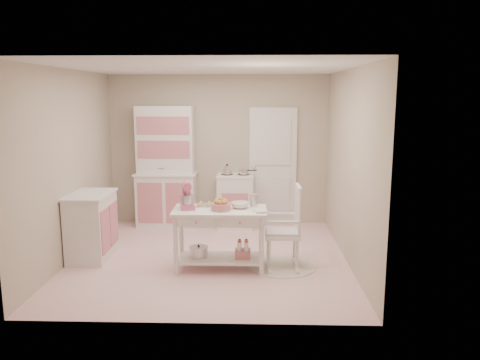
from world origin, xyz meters
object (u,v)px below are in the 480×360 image
Objects in this scene: stove at (235,201)px; stand_mixer at (187,196)px; hutch at (166,167)px; work_table at (220,239)px; rocking_chair at (282,226)px; bread_basket at (221,207)px; base_cabinet at (91,226)px.

stand_mixer reaches higher than stove.
hutch reaches higher than stand_mixer.
work_table is 3.53× the size of stand_mixer.
hutch reaches higher than rocking_chair.
stove is 2.11m from stand_mixer.
rocking_chair is at bearing -45.50° from hutch.
bread_basket is at bearing -62.38° from hutch.
stove is 0.84× the size of rocking_chair.
stand_mixer is 1.36× the size of bread_basket.
base_cabinet is 3.68× the size of bread_basket.
stand_mixer is at bearing 177.27° from work_table.
stove is 3.68× the size of bread_basket.
rocking_chair is (1.90, -1.93, -0.49)m from hutch.
hutch is 1.73× the size of work_table.
base_cabinet is at bearing -113.45° from hutch.
bread_basket is (0.44, -0.07, -0.12)m from stand_mixer.
base_cabinet is (-1.93, -1.64, 0.00)m from stove.
hutch is at bearing 177.61° from stove.
hutch is 2.37m from bread_basket.
stove is at bearing 108.91° from rocking_chair.
stove is 0.77× the size of work_table.
rocking_chair is at bearing 11.80° from bread_basket.
stove is at bearing -2.39° from hutch.
hutch is 2.75m from rocking_chair.
rocking_chair is at bearing -7.83° from stand_mixer.
stand_mixer is at bearing -13.53° from base_cabinet.
rocking_chair is (2.63, -0.24, 0.09)m from base_cabinet.
stand_mixer reaches higher than base_cabinet.
work_table is at bearing 111.80° from bread_basket.
base_cabinet is at bearing 168.92° from work_table.
hutch is 1.33m from stove.
stove is 1.00× the size of base_cabinet.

